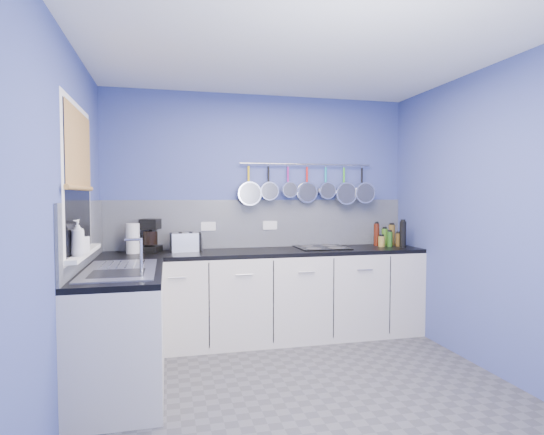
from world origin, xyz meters
name	(u,v)px	position (x,y,z in m)	size (l,w,h in m)	color
floor	(302,391)	(0.00, 0.00, -0.01)	(3.20, 3.00, 0.02)	#47474C
ceiling	(303,47)	(0.00, 0.00, 2.51)	(3.20, 3.00, 0.02)	white
wall_back	(260,214)	(0.00, 1.51, 1.25)	(3.20, 0.02, 2.50)	#404C8F
wall_front	(416,245)	(0.00, -1.51, 1.25)	(3.20, 0.02, 2.50)	#404C8F
wall_left	(64,226)	(-1.61, 0.00, 1.25)	(0.02, 3.00, 2.50)	#404C8F
wall_right	(492,220)	(1.61, 0.00, 1.25)	(0.02, 3.00, 2.50)	#404C8F
backsplash_back	(261,224)	(0.00, 1.49, 1.15)	(3.20, 0.02, 0.50)	gray
backsplash_left	(85,233)	(-1.59, 0.60, 1.15)	(0.02, 1.80, 0.50)	gray
cabinet_run_back	(266,297)	(0.00, 1.20, 0.43)	(3.20, 0.60, 0.86)	beige
worktop_back	(266,252)	(0.00, 1.20, 0.88)	(3.20, 0.60, 0.04)	black
cabinet_run_left	(121,333)	(-1.30, 0.30, 0.43)	(0.60, 1.20, 0.86)	beige
worktop_left	(120,273)	(-1.30, 0.30, 0.88)	(0.60, 1.20, 0.04)	black
window_frame	(78,181)	(-1.58, 0.30, 1.55)	(0.01, 1.00, 1.10)	white
window_glass	(79,181)	(-1.57, 0.30, 1.55)	(0.01, 0.90, 1.00)	black
bamboo_blind	(79,149)	(-1.56, 0.30, 1.77)	(0.01, 0.90, 0.55)	#B2834D
window_sill	(83,253)	(-1.55, 0.30, 1.04)	(0.10, 0.98, 0.03)	white
sink_unit	(120,270)	(-1.30, 0.30, 0.90)	(0.50, 0.95, 0.01)	silver
mixer_tap	(141,255)	(-1.14, 0.12, 1.03)	(0.12, 0.08, 0.26)	silver
socket_left	(208,226)	(-0.55, 1.48, 1.13)	(0.15, 0.01, 0.09)	white
socket_right	(270,225)	(0.10, 1.48, 1.13)	(0.15, 0.01, 0.09)	white
pot_rail	(307,164)	(0.50, 1.45, 1.78)	(0.02, 0.02, 1.45)	silver
soap_bottle_a	(78,238)	(-1.53, 0.01, 1.17)	(0.09, 0.09, 0.24)	white
soap_bottle_b	(81,241)	(-1.53, 0.13, 1.14)	(0.08, 0.08, 0.17)	white
paper_towel	(133,238)	(-1.28, 1.27, 1.04)	(0.13, 0.13, 0.28)	white
coffee_maker	(150,236)	(-1.12, 1.33, 1.06)	(0.18, 0.20, 0.32)	black
toaster	(185,242)	(-0.79, 1.30, 0.99)	(0.28, 0.16, 0.18)	silver
canister	(198,244)	(-0.67, 1.32, 0.96)	(0.09, 0.09, 0.13)	silver
hob	(322,248)	(0.60, 1.25, 0.91)	(0.51, 0.45, 0.01)	black
pan_0	(249,184)	(-0.13, 1.44, 1.56)	(0.25, 0.10, 0.44)	silver
pan_1	(269,182)	(0.08, 1.44, 1.59)	(0.20, 0.08, 0.39)	silver
pan_2	(288,181)	(0.29, 1.44, 1.60)	(0.17, 0.12, 0.36)	silver
pan_3	(307,184)	(0.50, 1.44, 1.57)	(0.22, 0.05, 0.41)	silver
pan_4	(326,182)	(0.71, 1.44, 1.59)	(0.18, 0.09, 0.37)	silver
pan_5	(344,185)	(0.92, 1.44, 1.56)	(0.24, 0.11, 0.43)	silver
pan_6	(362,184)	(1.14, 1.44, 1.57)	(0.23, 0.12, 0.42)	silver
condiment_0	(392,235)	(1.44, 1.32, 1.01)	(0.07, 0.07, 0.23)	brown
condiment_1	(385,237)	(1.36, 1.33, 0.99)	(0.07, 0.07, 0.18)	#3F721E
condiment_2	(376,235)	(1.26, 1.33, 1.02)	(0.06, 0.06, 0.24)	#4C190C
condiment_3	(398,240)	(1.46, 1.22, 0.97)	(0.06, 0.06, 0.14)	brown
condiment_4	(390,239)	(1.36, 1.22, 0.98)	(0.06, 0.06, 0.16)	#265919
condiment_5	(382,241)	(1.27, 1.23, 0.96)	(0.07, 0.07, 0.11)	olive
condiment_6	(403,234)	(1.45, 1.11, 1.04)	(0.07, 0.07, 0.27)	black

